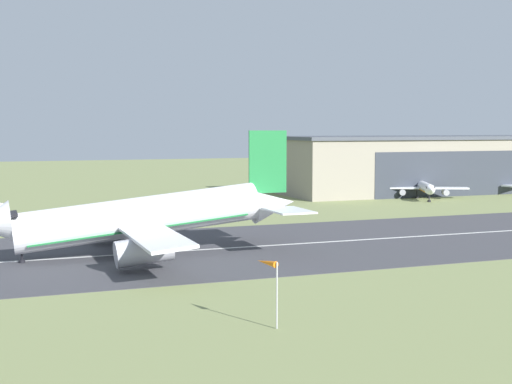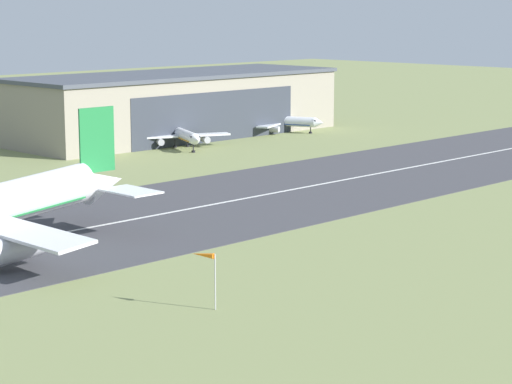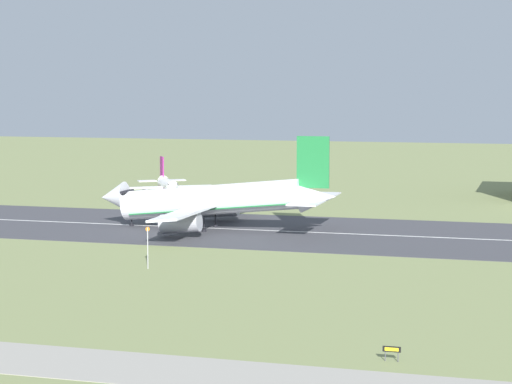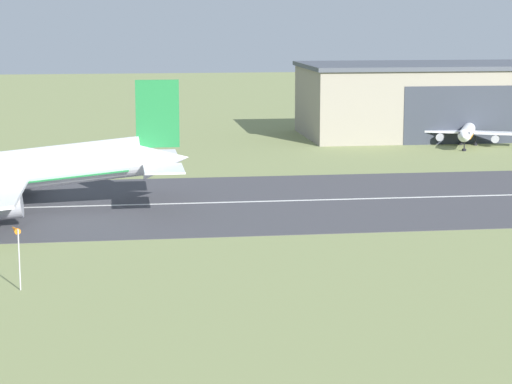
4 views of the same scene
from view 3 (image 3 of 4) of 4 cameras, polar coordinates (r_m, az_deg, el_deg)
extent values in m
plane|color=#7A8451|center=(118.60, 10.93, -6.79)|extent=(727.83, 727.83, 0.00)
cube|color=#3D3D42|center=(176.04, 12.66, -2.65)|extent=(487.83, 43.60, 0.06)
cube|color=silver|center=(176.03, 12.66, -2.64)|extent=(439.04, 0.70, 0.01)
cylinder|color=white|center=(183.22, -2.61, -0.45)|extent=(34.24, 5.51, 8.66)
cone|color=white|center=(190.26, -8.15, -0.27)|extent=(5.40, 5.45, 5.88)
cone|color=white|center=(177.75, 3.57, -0.34)|extent=(6.97, 4.91, 5.49)
cube|color=black|center=(189.06, -7.41, 0.03)|extent=(1.15, 4.62, 0.54)
cube|color=#1E7238|center=(183.40, -2.61, -0.92)|extent=(30.37, 5.23, 3.12)
cube|color=white|center=(195.72, -1.59, -0.32)|extent=(5.49, 20.37, 0.92)
cylinder|color=#A8A8B2|center=(194.73, -2.04, -0.92)|extent=(7.36, 3.38, 4.03)
cube|color=white|center=(171.48, -4.20, -1.22)|extent=(5.49, 20.37, 0.92)
cylinder|color=#A8A8B2|center=(173.62, -4.34, -1.78)|extent=(7.36, 3.38, 4.03)
cube|color=#1E7238|center=(177.38, 3.27, 1.71)|extent=(5.91, 0.29, 9.24)
cube|color=white|center=(184.57, 3.85, -0.16)|extent=(5.19, 8.33, 0.24)
cube|color=white|center=(171.23, 2.89, -0.63)|extent=(5.19, 8.33, 0.24)
cylinder|color=black|center=(189.29, -7.13, -1.54)|extent=(0.24, 0.24, 2.79)
cylinder|color=black|center=(189.45, -7.12, -1.89)|extent=(0.84, 0.84, 0.44)
cylinder|color=black|center=(186.85, -2.34, -1.60)|extent=(0.24, 0.24, 2.79)
cylinder|color=black|center=(187.01, -2.34, -1.95)|extent=(0.84, 0.84, 0.44)
cylinder|color=black|center=(180.73, -2.99, -1.86)|extent=(0.24, 0.24, 2.79)
cylinder|color=black|center=(180.89, -2.99, -2.23)|extent=(0.84, 0.84, 0.44)
cylinder|color=white|center=(235.65, -5.07, 0.41)|extent=(8.14, 10.25, 2.85)
cone|color=white|center=(229.35, -4.72, 0.26)|extent=(3.79, 3.71, 2.85)
cone|color=white|center=(242.33, -5.42, 0.68)|extent=(4.03, 4.26, 2.56)
cube|color=black|center=(230.66, -4.80, 0.43)|extent=(2.62, 2.26, 0.44)
cube|color=#991E7A|center=(235.73, -5.06, 0.22)|extent=(7.44, 9.30, 0.20)
cube|color=white|center=(234.27, -6.50, 0.24)|extent=(8.83, 6.80, 0.40)
cylinder|color=#A8A8B2|center=(234.14, -6.30, -0.04)|extent=(3.52, 4.06, 1.77)
cube|color=white|center=(236.87, -3.62, 0.33)|extent=(8.83, 6.80, 0.40)
cylinder|color=#A8A8B2|center=(236.42, -3.77, 0.04)|extent=(3.52, 4.06, 1.77)
cube|color=#991E7A|center=(241.55, -5.40, 1.46)|extent=(1.95, 2.73, 4.84)
cube|color=white|center=(241.50, -6.25, 0.63)|extent=(5.13, 4.67, 0.24)
cube|color=white|center=(243.00, -4.58, 0.68)|extent=(5.13, 4.67, 0.24)
cylinder|color=black|center=(232.00, -4.85, -0.26)|extent=(0.24, 0.24, 1.83)
cylinder|color=black|center=(232.07, -4.85, -0.43)|extent=(0.84, 0.84, 0.44)
cylinder|color=black|center=(235.81, -5.48, -0.16)|extent=(0.24, 0.24, 1.83)
cylinder|color=black|center=(235.88, -5.48, -0.33)|extent=(0.84, 0.84, 0.44)
cylinder|color=black|center=(236.54, -4.67, -0.14)|extent=(0.24, 0.24, 1.83)
cylinder|color=black|center=(236.61, -4.67, -0.30)|extent=(0.84, 0.84, 0.44)
cylinder|color=#B7B7BC|center=(144.49, -6.21, -3.21)|extent=(0.14, 0.14, 6.01)
cone|color=orange|center=(145.51, -6.18, -2.05)|extent=(1.37, 2.65, 0.60)
cylinder|color=#4C4C51|center=(97.20, 7.40, -9.29)|extent=(0.10, 0.10, 0.92)
cylinder|color=#4C4C51|center=(97.04, 8.12, -9.33)|extent=(0.10, 0.10, 0.92)
cube|color=black|center=(96.93, 7.76, -8.89)|extent=(1.75, 0.12, 0.55)
cube|color=yellow|center=(96.87, 7.76, -8.90)|extent=(1.33, 0.02, 0.33)
camera|label=1|loc=(108.03, -30.02, 0.82)|focal=50.00mm
camera|label=2|loc=(135.99, -48.89, 6.09)|focal=70.00mm
camera|label=4|loc=(57.62, -34.69, 5.41)|focal=70.00mm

